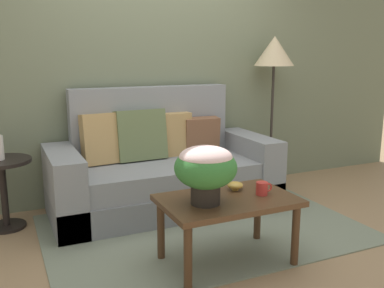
# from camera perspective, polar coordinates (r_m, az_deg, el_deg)

# --- Properties ---
(ground_plane) EXTENTS (14.00, 14.00, 0.00)m
(ground_plane) POSITION_cam_1_polar(r_m,az_deg,el_deg) (3.67, 1.74, -11.37)
(ground_plane) COLOR #997A56
(wall_back) EXTENTS (6.40, 0.12, 2.77)m
(wall_back) POSITION_cam_1_polar(r_m,az_deg,el_deg) (4.44, -4.89, 11.06)
(wall_back) COLOR slate
(wall_back) RESTS_ON ground
(area_rug) EXTENTS (2.57, 1.75, 0.01)m
(area_rug) POSITION_cam_1_polar(r_m,az_deg,el_deg) (3.70, 1.44, -11.06)
(area_rug) COLOR gray
(area_rug) RESTS_ON ground
(couch) EXTENTS (2.09, 0.91, 1.13)m
(couch) POSITION_cam_1_polar(r_m,az_deg,el_deg) (4.10, -4.05, -3.69)
(couch) COLOR slate
(couch) RESTS_ON ground
(coffee_table) EXTENTS (0.92, 0.59, 0.48)m
(coffee_table) POSITION_cam_1_polar(r_m,az_deg,el_deg) (3.01, 4.73, -8.32)
(coffee_table) COLOR #442D1B
(coffee_table) RESTS_ON ground
(side_table) EXTENTS (0.48, 0.48, 0.60)m
(side_table) POSITION_cam_1_polar(r_m,az_deg,el_deg) (3.91, -23.79, -4.52)
(side_table) COLOR black
(side_table) RESTS_ON ground
(floor_lamp) EXTENTS (0.43, 0.43, 1.63)m
(floor_lamp) POSITION_cam_1_polar(r_m,az_deg,el_deg) (4.75, 10.82, 10.94)
(floor_lamp) COLOR #2D2823
(floor_lamp) RESTS_ON ground
(potted_plant) EXTENTS (0.41, 0.41, 0.39)m
(potted_plant) POSITION_cam_1_polar(r_m,az_deg,el_deg) (2.79, 1.82, -3.09)
(potted_plant) COLOR black
(potted_plant) RESTS_ON coffee_table
(coffee_mug) EXTENTS (0.13, 0.08, 0.09)m
(coffee_mug) POSITION_cam_1_polar(r_m,az_deg,el_deg) (3.07, 9.30, -5.83)
(coffee_mug) COLOR red
(coffee_mug) RESTS_ON coffee_table
(snack_bowl) EXTENTS (0.12, 0.12, 0.06)m
(snack_bowl) POSITION_cam_1_polar(r_m,az_deg,el_deg) (3.14, 5.75, -5.49)
(snack_bowl) COLOR gold
(snack_bowl) RESTS_ON coffee_table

